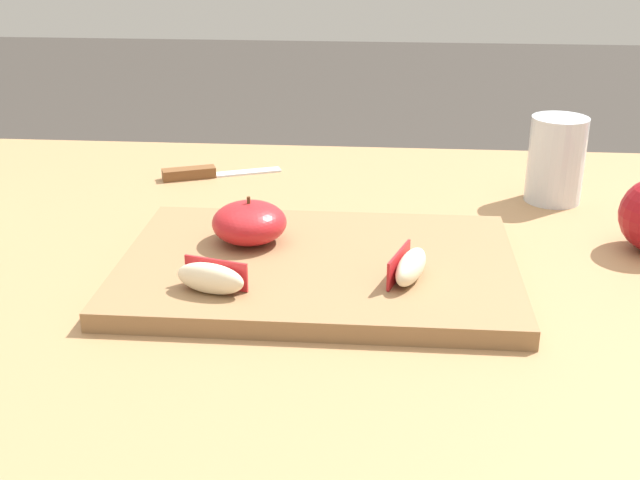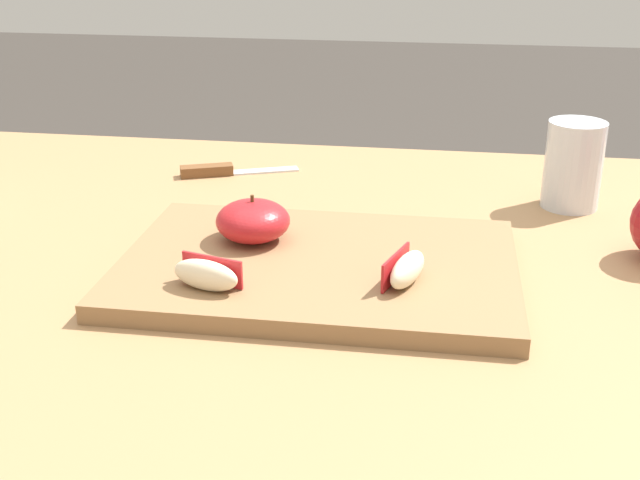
# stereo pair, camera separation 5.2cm
# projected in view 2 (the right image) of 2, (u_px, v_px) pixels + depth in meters

# --- Properties ---
(dining_table) EXTENTS (1.48, 0.92, 0.72)m
(dining_table) POSITION_uv_depth(u_px,v_px,m) (318.00, 351.00, 0.84)
(dining_table) COLOR #9E754C
(dining_table) RESTS_ON ground_plane
(cutting_board) EXTENTS (0.39, 0.26, 0.02)m
(cutting_board) POSITION_uv_depth(u_px,v_px,m) (320.00, 268.00, 0.80)
(cutting_board) COLOR olive
(cutting_board) RESTS_ON dining_table
(apple_half_skin_up) EXTENTS (0.08, 0.08, 0.05)m
(apple_half_skin_up) POSITION_uv_depth(u_px,v_px,m) (253.00, 221.00, 0.84)
(apple_half_skin_up) COLOR #B21E23
(apple_half_skin_up) RESTS_ON cutting_board
(apple_wedge_back) EXTENTS (0.04, 0.07, 0.03)m
(apple_wedge_back) POSITION_uv_depth(u_px,v_px,m) (406.00, 269.00, 0.74)
(apple_wedge_back) COLOR beige
(apple_wedge_back) RESTS_ON cutting_board
(apple_wedge_right) EXTENTS (0.07, 0.04, 0.03)m
(apple_wedge_right) POSITION_uv_depth(u_px,v_px,m) (206.00, 275.00, 0.73)
(apple_wedge_right) COLOR beige
(apple_wedge_right) RESTS_ON cutting_board
(paring_knife) EXTENTS (0.16, 0.08, 0.01)m
(paring_knife) POSITION_uv_depth(u_px,v_px,m) (217.00, 171.00, 1.10)
(paring_knife) COLOR silver
(paring_knife) RESTS_ON dining_table
(drinking_glass_water) EXTENTS (0.07, 0.07, 0.10)m
(drinking_glass_water) POSITION_uv_depth(u_px,v_px,m) (573.00, 165.00, 0.97)
(drinking_glass_water) COLOR silver
(drinking_glass_water) RESTS_ON dining_table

